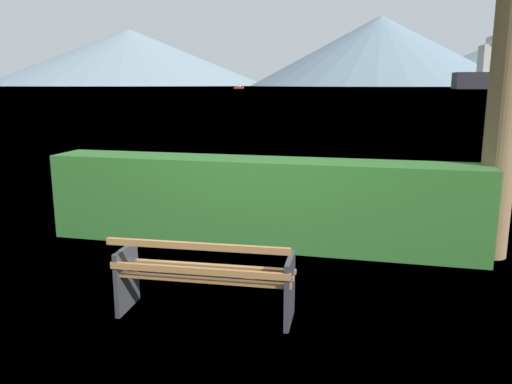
% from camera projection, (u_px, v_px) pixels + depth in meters
% --- Properties ---
extents(ground_plane, '(1400.00, 1400.00, 0.00)m').
position_uv_depth(ground_plane, '(207.00, 314.00, 5.30)').
color(ground_plane, '#4C6B33').
extents(water_surface, '(620.00, 620.00, 0.00)m').
position_uv_depth(water_surface, '(377.00, 88.00, 297.17)').
color(water_surface, '#7A99A8').
rests_on(water_surface, ground_plane).
extents(park_bench, '(1.83, 0.65, 0.87)m').
position_uv_depth(park_bench, '(204.00, 277.00, 5.15)').
color(park_bench, olive).
rests_on(park_bench, ground_plane).
extents(hedge_row, '(6.31, 0.76, 1.28)m').
position_uv_depth(hedge_row, '(259.00, 202.00, 7.47)').
color(hedge_row, '#285B23').
rests_on(hedge_row, ground_plane).
extents(fishing_boat_near, '(4.51, 2.06, 1.51)m').
position_uv_depth(fishing_boat_near, '(239.00, 87.00, 239.00)').
color(fishing_boat_near, '#B2332D').
rests_on(fishing_boat_near, water_surface).
extents(distant_hills, '(832.51, 421.41, 85.50)m').
position_uv_depth(distant_hills, '(438.00, 48.00, 528.27)').
color(distant_hills, slate).
rests_on(distant_hills, ground_plane).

